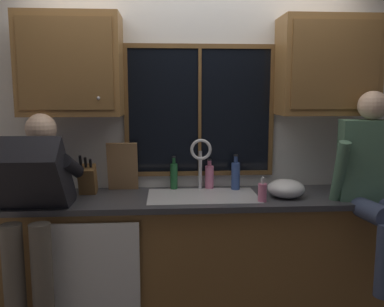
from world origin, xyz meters
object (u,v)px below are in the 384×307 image
person_sitting_on_counter (376,177)px  bottle_amber_small (236,175)px  person_standing (33,206)px  bottle_green_glass (209,176)px  knife_block (88,180)px  cutting_board (123,167)px  mixing_bowl (286,189)px  soap_dispenser (262,192)px  bottle_tall_clear (174,176)px

person_sitting_on_counter → bottle_amber_small: bearing=152.7°
person_standing → bottle_green_glass: bearing=24.1°
bottle_green_glass → bottle_amber_small: (0.20, -0.05, 0.02)m
knife_block → cutting_board: bearing=23.2°
person_standing → bottle_amber_small: 1.47m
mixing_bowl → soap_dispenser: soap_dispenser is taller
knife_block → bottle_amber_small: bearing=4.0°
cutting_board → bottle_tall_clear: 0.40m
person_standing → bottle_amber_small: person_standing is taller
cutting_board → bottle_amber_small: 0.87m
knife_block → bottle_tall_clear: size_ratio=1.24×
bottle_tall_clear → cutting_board: bearing=-177.0°
person_standing → knife_block: bearing=55.7°
mixing_bowl → soap_dispenser: (-0.20, -0.12, 0.01)m
bottle_green_glass → person_sitting_on_counter: bearing=-25.2°
mixing_bowl → cutting_board: bearing=167.0°
soap_dispenser → bottle_amber_small: 0.39m
person_sitting_on_counter → bottle_green_glass: (-1.08, 0.51, -0.09)m
mixing_bowl → person_standing: bearing=-172.4°
person_standing → bottle_tall_clear: person_standing is taller
knife_block → mixing_bowl: knife_block is taller
knife_block → bottle_green_glass: 0.93m
soap_dispenser → bottle_tall_clear: (-0.60, 0.41, 0.04)m
knife_block → bottle_amber_small: (1.12, 0.08, 0.00)m
person_standing → bottle_green_glass: (1.19, 0.53, 0.07)m
knife_block → person_sitting_on_counter: bearing=-10.6°
person_sitting_on_counter → bottle_amber_small: (-0.88, 0.45, -0.07)m
mixing_bowl → bottle_tall_clear: size_ratio=1.03×
cutting_board → mixing_bowl: size_ratio=1.42×
knife_block → bottle_amber_small: knife_block is taller
mixing_bowl → bottle_amber_small: 0.41m
person_sitting_on_counter → knife_block: person_sitting_on_counter is taller
soap_dispenser → mixing_bowl: bearing=30.1°
cutting_board → soap_dispenser: size_ratio=2.15×
soap_dispenser → bottle_tall_clear: 0.73m
person_sitting_on_counter → knife_block: bearing=169.4°
bottle_green_glass → soap_dispenser: bearing=-52.4°
person_standing → person_sitting_on_counter: (2.27, 0.03, 0.15)m
soap_dispenser → bottle_amber_small: bearing=108.7°
bottle_amber_small → soap_dispenser: bearing=-71.3°
cutting_board → bottle_green_glass: bearing=2.1°
soap_dispenser → cutting_board: bearing=158.4°
bottle_amber_small → person_sitting_on_counter: bearing=-27.3°
bottle_amber_small → knife_block: bearing=-176.0°
mixing_bowl → bottle_amber_small: size_ratio=0.98×
bottle_tall_clear → bottle_amber_small: (0.48, -0.05, 0.01)m
cutting_board → soap_dispenser: (1.00, -0.39, -0.12)m
person_sitting_on_counter → mixing_bowl: person_sitting_on_counter is taller
soap_dispenser → bottle_amber_small: size_ratio=0.64×
person_standing → cutting_board: 0.74m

